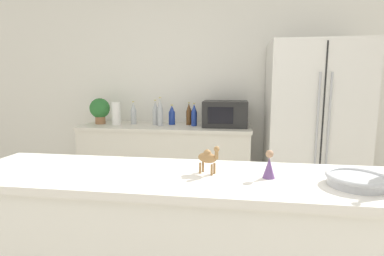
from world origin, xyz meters
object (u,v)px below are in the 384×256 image
at_px(wise_man_figurine_blue, 269,166).
at_px(refrigerator, 313,129).
at_px(back_bottle_4, 172,115).
at_px(back_bottle_3, 155,113).
at_px(back_bottle_1, 160,112).
at_px(potted_plant, 100,109).
at_px(paper_towel_roll, 116,113).
at_px(fruit_bowl, 356,180).
at_px(back_bottle_0, 189,114).
at_px(camel_figurine, 208,157).
at_px(microwave, 225,114).
at_px(back_bottle_5, 194,115).
at_px(back_bottle_2, 133,113).

bearing_deg(wise_man_figurine_blue, refrigerator, 71.46).
relative_size(back_bottle_4, wise_man_figurine_blue, 1.83).
bearing_deg(back_bottle_4, back_bottle_3, -159.35).
bearing_deg(back_bottle_1, back_bottle_4, 53.37).
bearing_deg(back_bottle_1, potted_plant, 174.08).
bearing_deg(back_bottle_4, paper_towel_roll, -169.70).
xyz_separation_m(paper_towel_roll, wise_man_figurine_blue, (1.51, -1.94, -0.01)).
bearing_deg(fruit_bowl, back_bottle_1, 123.74).
xyz_separation_m(back_bottle_1, wise_man_figurine_blue, (0.98, -1.92, -0.03)).
relative_size(refrigerator, fruit_bowl, 7.52).
relative_size(back_bottle_1, back_bottle_4, 1.40).
distance_m(back_bottle_0, camel_figurine, 2.08).
bearing_deg(microwave, back_bottle_1, -173.80).
relative_size(microwave, back_bottle_5, 1.90).
relative_size(paper_towel_roll, camel_figurine, 1.95).
bearing_deg(back_bottle_2, back_bottle_3, -7.21).
height_order(back_bottle_1, fruit_bowl, back_bottle_1).
distance_m(camel_figurine, wise_man_figurine_blue, 0.27).
relative_size(potted_plant, back_bottle_4, 1.31).
bearing_deg(paper_towel_roll, camel_figurine, -57.19).
relative_size(paper_towel_roll, back_bottle_4, 1.14).
relative_size(back_bottle_1, wise_man_figurine_blue, 2.56).
bearing_deg(back_bottle_3, potted_plant, 179.54).
bearing_deg(wise_man_figurine_blue, camel_figurine, 175.02).
distance_m(back_bottle_3, wise_man_figurine_blue, 2.25).
distance_m(potted_plant, paper_towel_roll, 0.23).
xyz_separation_m(refrigerator, back_bottle_1, (-1.63, -0.00, 0.15)).
bearing_deg(back_bottle_2, paper_towel_roll, -155.50).
bearing_deg(fruit_bowl, back_bottle_3, 124.25).
distance_m(paper_towel_roll, fruit_bowl, 2.72).
bearing_deg(back_bottle_5, microwave, 1.61).
height_order(back_bottle_4, camel_figurine, back_bottle_4).
distance_m(back_bottle_0, back_bottle_3, 0.38).
xyz_separation_m(refrigerator, back_bottle_2, (-1.97, 0.10, 0.12)).
bearing_deg(back_bottle_2, microwave, -1.52).
distance_m(fruit_bowl, wise_man_figurine_blue, 0.34).
distance_m(fruit_bowl, camel_figurine, 0.61).
xyz_separation_m(back_bottle_4, fruit_bowl, (1.21, -2.11, -0.01)).
bearing_deg(back_bottle_0, back_bottle_2, -176.98).
height_order(paper_towel_roll, back_bottle_1, back_bottle_1).
distance_m(back_bottle_1, back_bottle_3, 0.10).
distance_m(back_bottle_4, wise_man_figurine_blue, 2.24).
relative_size(microwave, back_bottle_3, 1.68).
xyz_separation_m(potted_plant, back_bottle_5, (1.11, -0.01, -0.05)).
bearing_deg(back_bottle_0, microwave, -8.53).
relative_size(back_bottle_2, wise_man_figurine_blue, 2.12).
bearing_deg(wise_man_figurine_blue, back_bottle_1, 117.09).
relative_size(potted_plant, back_bottle_5, 1.18).
xyz_separation_m(paper_towel_roll, camel_figurine, (1.24, -1.92, 0.02)).
bearing_deg(potted_plant, back_bottle_4, 4.15).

